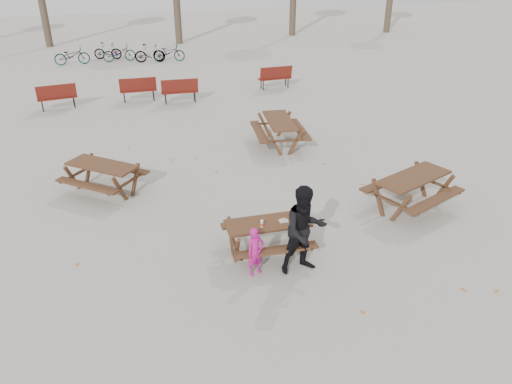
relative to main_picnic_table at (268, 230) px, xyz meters
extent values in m
plane|color=gray|center=(0.00, 0.00, -0.59)|extent=(80.00, 80.00, 0.00)
cube|color=#331C12|center=(0.00, 0.00, 0.16)|extent=(1.80, 0.70, 0.05)
cube|color=#331C12|center=(0.00, -0.60, -0.14)|extent=(1.80, 0.25, 0.05)
cube|color=#331C12|center=(0.00, 0.60, -0.14)|extent=(1.80, 0.25, 0.05)
cylinder|color=#331C12|center=(-0.75, -0.30, -0.22)|extent=(0.08, 0.08, 0.73)
cylinder|color=#331C12|center=(-0.75, 0.30, -0.22)|extent=(0.08, 0.08, 0.73)
cylinder|color=#331C12|center=(0.75, -0.30, -0.22)|extent=(0.08, 0.08, 0.73)
cylinder|color=#331C12|center=(0.75, 0.30, -0.22)|extent=(0.08, 0.08, 0.73)
cube|color=silver|center=(0.33, -0.06, 0.21)|extent=(0.18, 0.11, 0.03)
ellipsoid|color=tan|center=(0.33, -0.06, 0.25)|extent=(0.14, 0.06, 0.05)
cylinder|color=silver|center=(-0.17, -0.15, 0.26)|extent=(0.06, 0.06, 0.15)
cylinder|color=#E83A0C|center=(-0.17, -0.15, 0.25)|extent=(0.07, 0.07, 0.05)
cylinder|color=white|center=(-0.17, -0.15, 0.35)|extent=(0.03, 0.03, 0.02)
imported|color=#B8177A|center=(-0.44, -0.66, -0.06)|extent=(0.45, 0.38, 1.06)
imported|color=black|center=(0.54, -0.78, 0.37)|extent=(1.00, 0.81, 1.92)
imported|color=black|center=(-5.27, 19.99, -0.11)|extent=(1.85, 0.72, 0.96)
imported|color=black|center=(-3.42, 20.85, -0.12)|extent=(1.60, 0.79, 0.92)
imported|color=black|center=(-2.81, 20.17, -0.13)|extent=(1.78, 0.71, 0.92)
imported|color=black|center=(-1.18, 19.46, -0.09)|extent=(1.69, 0.67, 0.99)
imported|color=black|center=(-0.15, 19.56, -0.12)|extent=(1.86, 1.07, 0.93)
camera|label=1|loc=(-2.55, -8.77, 5.61)|focal=35.00mm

